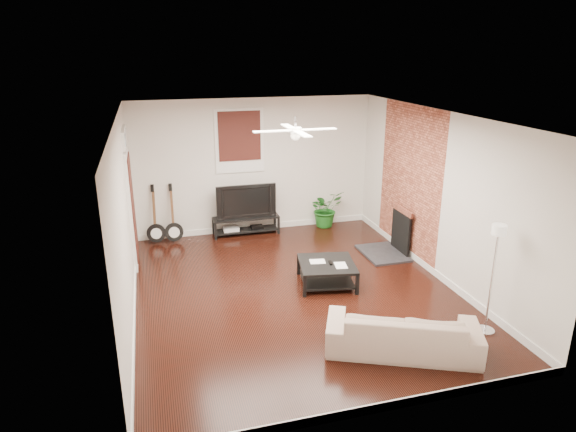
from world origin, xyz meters
The scene contains 14 objects.
room centered at (0.00, 0.00, 1.40)m, with size 5.01×6.01×2.81m.
brick_accent centered at (2.49, 1.00, 1.40)m, with size 0.02×2.20×2.80m, color brown.
fireplace centered at (2.20, 1.00, 0.46)m, with size 0.80×1.10×0.92m, color black.
window_back centered at (-0.30, 2.97, 1.95)m, with size 1.00×0.06×1.30m, color #33100E.
door_left centered at (-2.46, 1.90, 1.25)m, with size 0.08×1.00×2.50m, color white.
tv_stand centered at (-0.25, 2.78, 0.19)m, with size 1.38×0.37×0.39m, color black.
tv centered at (-0.25, 2.80, 0.74)m, with size 1.24×0.16×0.71m, color black.
coffee_table centered at (0.58, 0.10, 0.19)m, with size 0.90×0.90×0.38m, color black.
sofa centered at (0.86, -1.99, 0.28)m, with size 1.94×0.76×0.57m, color #BEA58F.
floor_lamp centered at (2.20, -1.89, 0.79)m, with size 0.26×0.26×1.58m, color white, non-canonical shape.
potted_plant centered at (1.53, 2.82, 0.40)m, with size 0.72×0.63×0.81m, color #1B601C.
guitar_left centered at (-2.09, 2.75, 0.60)m, with size 0.37×0.26×1.20m, color black, non-canonical shape.
guitar_right centered at (-1.74, 2.72, 0.60)m, with size 0.37×0.26×1.20m, color black, non-canonical shape.
ceiling_fan centered at (0.00, 0.00, 2.60)m, with size 1.24×1.24×0.32m, color white, non-canonical shape.
Camera 1 is at (-2.08, -7.03, 3.74)m, focal length 31.31 mm.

